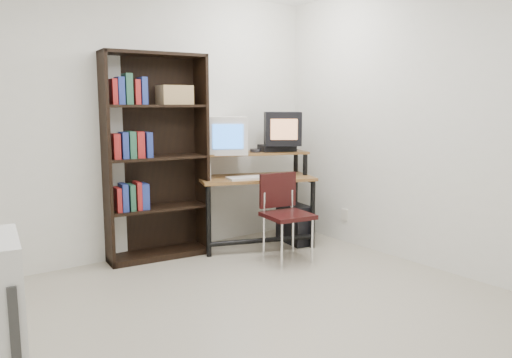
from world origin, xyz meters
TOP-DOWN VIEW (x-y plane):
  - floor at (0.00, 0.00)m, footprint 4.00×4.00m
  - back_wall at (0.00, 2.00)m, footprint 4.00×0.01m
  - right_wall at (2.00, 0.00)m, footprint 0.01×4.00m
  - computer_desk at (1.13, 1.62)m, footprint 1.30×0.95m
  - crt_monitor at (0.91, 1.80)m, footprint 0.55×0.55m
  - vcr at (1.44, 1.64)m, footprint 0.42×0.36m
  - crt_tv at (1.46, 1.58)m, footprint 0.51×0.51m
  - cd_spindle at (1.17, 1.66)m, footprint 0.14×0.14m
  - keyboard at (1.00, 1.51)m, footprint 0.51×0.32m
  - mousepad at (1.38, 1.38)m, footprint 0.24×0.21m
  - mouse at (1.38, 1.36)m, footprint 0.12×0.10m
  - desk_speaker at (0.63, 1.75)m, footprint 0.10×0.10m
  - pc_tower at (1.53, 1.44)m, footprint 0.26×0.47m
  - school_chair at (1.07, 1.06)m, footprint 0.46×0.46m
  - bookshelf at (0.12, 1.86)m, footprint 1.00×0.43m
  - wall_outlet at (1.99, 1.15)m, footprint 0.02×0.08m

SIDE VIEW (x-z plane):
  - floor at x=0.00m, z-range -0.01..0.00m
  - pc_tower at x=1.53m, z-range 0.00..0.42m
  - wall_outlet at x=1.99m, z-range 0.24..0.36m
  - school_chair at x=1.07m, z-range 0.09..0.92m
  - computer_desk at x=1.13m, z-range 0.19..1.18m
  - mousepad at x=1.38m, z-range 0.72..0.73m
  - keyboard at x=1.00m, z-range 0.72..0.75m
  - mouse at x=1.38m, z-range 0.73..0.76m
  - desk_speaker at x=0.63m, z-range 0.72..0.89m
  - bookshelf at x=0.12m, z-range 0.02..1.97m
  - cd_spindle at x=1.17m, z-range 0.97..1.02m
  - vcr at x=1.44m, z-range 0.97..1.05m
  - crt_monitor at x=0.91m, z-range 0.97..1.35m
  - crt_tv at x=1.46m, z-range 1.05..1.40m
  - back_wall at x=0.00m, z-range 0.00..2.60m
  - right_wall at x=2.00m, z-range 0.00..2.60m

